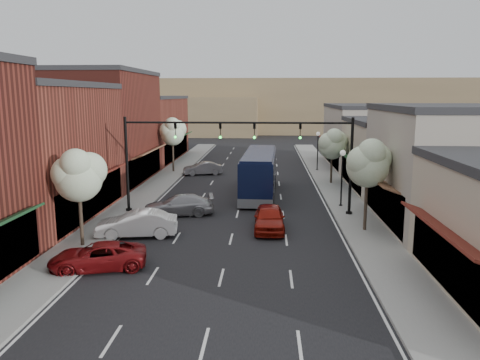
% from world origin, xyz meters
% --- Properties ---
extents(ground, '(160.00, 160.00, 0.00)m').
position_xyz_m(ground, '(0.00, 0.00, 0.00)').
color(ground, black).
rests_on(ground, ground).
extents(sidewalk_left, '(2.80, 73.00, 0.15)m').
position_xyz_m(sidewalk_left, '(-8.40, 18.50, 0.07)').
color(sidewalk_left, gray).
rests_on(sidewalk_left, ground).
extents(sidewalk_right, '(2.80, 73.00, 0.15)m').
position_xyz_m(sidewalk_right, '(8.40, 18.50, 0.07)').
color(sidewalk_right, gray).
rests_on(sidewalk_right, ground).
extents(curb_left, '(0.25, 73.00, 0.17)m').
position_xyz_m(curb_left, '(-7.00, 18.50, 0.07)').
color(curb_left, gray).
rests_on(curb_left, ground).
extents(curb_right, '(0.25, 73.00, 0.17)m').
position_xyz_m(curb_right, '(7.00, 18.50, 0.07)').
color(curb_right, gray).
rests_on(curb_right, ground).
extents(bldg_left_midnear, '(10.14, 14.10, 9.40)m').
position_xyz_m(bldg_left_midnear, '(-14.23, 6.00, 4.66)').
color(bldg_left_midnear, brown).
rests_on(bldg_left_midnear, ground).
extents(bldg_left_midfar, '(10.14, 14.10, 10.90)m').
position_xyz_m(bldg_left_midfar, '(-14.24, 20.00, 5.40)').
color(bldg_left_midfar, maroon).
rests_on(bldg_left_midfar, ground).
extents(bldg_left_far, '(10.14, 18.10, 8.40)m').
position_xyz_m(bldg_left_far, '(-14.22, 36.00, 4.16)').
color(bldg_left_far, brown).
rests_on(bldg_left_far, ground).
extents(bldg_right_midnear, '(9.14, 12.10, 7.90)m').
position_xyz_m(bldg_right_midnear, '(13.72, 6.00, 3.91)').
color(bldg_right_midnear, '#A3998C').
rests_on(bldg_right_midnear, ground).
extents(bldg_right_midfar, '(9.14, 12.10, 6.40)m').
position_xyz_m(bldg_right_midfar, '(13.70, 18.00, 3.17)').
color(bldg_right_midfar, '#B6A791').
rests_on(bldg_right_midfar, ground).
extents(bldg_right_far, '(9.14, 16.10, 7.40)m').
position_xyz_m(bldg_right_far, '(13.71, 32.00, 3.66)').
color(bldg_right_far, '#A3998C').
rests_on(bldg_right_far, ground).
extents(hill_far, '(120.00, 30.00, 12.00)m').
position_xyz_m(hill_far, '(0.00, 90.00, 6.00)').
color(hill_far, '#7A6647').
rests_on(hill_far, ground).
extents(hill_near, '(50.00, 20.00, 8.00)m').
position_xyz_m(hill_near, '(-25.00, 78.00, 4.00)').
color(hill_near, '#7A6647').
rests_on(hill_near, ground).
extents(signal_mast_right, '(8.22, 0.46, 7.00)m').
position_xyz_m(signal_mast_right, '(5.62, 8.00, 4.62)').
color(signal_mast_right, black).
rests_on(signal_mast_right, ground).
extents(signal_mast_left, '(8.22, 0.46, 7.00)m').
position_xyz_m(signal_mast_left, '(-5.62, 8.00, 4.62)').
color(signal_mast_left, black).
rests_on(signal_mast_left, ground).
extents(tree_right_near, '(2.85, 2.65, 5.95)m').
position_xyz_m(tree_right_near, '(8.35, 3.94, 4.45)').
color(tree_right_near, '#47382B').
rests_on(tree_right_near, ground).
extents(tree_right_far, '(2.85, 2.65, 5.43)m').
position_xyz_m(tree_right_far, '(8.35, 19.94, 3.99)').
color(tree_right_far, '#47382B').
rests_on(tree_right_far, ground).
extents(tree_left_near, '(2.85, 2.65, 5.69)m').
position_xyz_m(tree_left_near, '(-8.25, -0.06, 4.22)').
color(tree_left_near, '#47382B').
rests_on(tree_left_near, ground).
extents(tree_left_far, '(2.85, 2.65, 6.13)m').
position_xyz_m(tree_left_far, '(-8.25, 25.94, 4.60)').
color(tree_left_far, '#47382B').
rests_on(tree_left_far, ground).
extents(lamp_post_near, '(0.44, 0.44, 4.44)m').
position_xyz_m(lamp_post_near, '(7.80, 10.50, 3.01)').
color(lamp_post_near, black).
rests_on(lamp_post_near, ground).
extents(lamp_post_far, '(0.44, 0.44, 4.44)m').
position_xyz_m(lamp_post_far, '(7.80, 28.00, 3.01)').
color(lamp_post_far, black).
rests_on(lamp_post_far, ground).
extents(coach_bus, '(3.05, 12.19, 3.70)m').
position_xyz_m(coach_bus, '(1.46, 14.92, 1.93)').
color(coach_bus, black).
rests_on(coach_bus, ground).
extents(red_hatchback, '(1.93, 4.74, 1.61)m').
position_xyz_m(red_hatchback, '(2.29, 4.04, 0.81)').
color(red_hatchback, maroon).
rests_on(red_hatchback, ground).
extents(parked_car_a, '(5.12, 3.33, 1.31)m').
position_xyz_m(parked_car_a, '(-6.20, -3.27, 0.66)').
color(parked_car_a, maroon).
rests_on(parked_car_a, ground).
extents(parked_car_b, '(5.08, 2.44, 1.61)m').
position_xyz_m(parked_car_b, '(-5.76, 2.17, 0.80)').
color(parked_car_b, white).
rests_on(parked_car_b, ground).
extents(parked_car_c, '(5.32, 2.84, 1.47)m').
position_xyz_m(parked_car_c, '(-4.21, 7.50, 0.73)').
color(parked_car_c, '#9E9DA2').
rests_on(parked_car_c, ground).
extents(parked_car_e, '(4.44, 2.53, 1.38)m').
position_xyz_m(parked_car_e, '(-4.82, 24.67, 0.69)').
color(parked_car_e, '#98979D').
rests_on(parked_car_e, ground).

